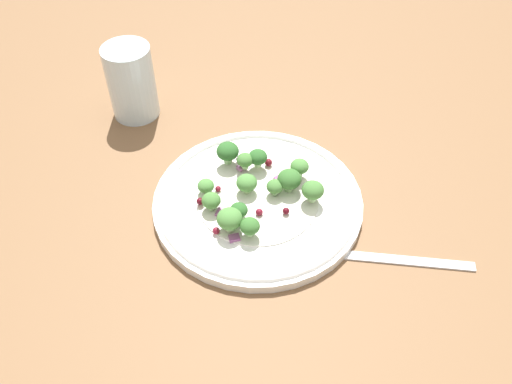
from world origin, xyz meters
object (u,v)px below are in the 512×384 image
Objects in this scene: broccoli_floret_2 at (230,219)px; plate at (256,202)px; broccoli_floret_1 at (248,182)px; broccoli_floret_0 at (211,201)px; fork at (380,258)px; water_glass at (131,82)px.

plate is at bearing 95.92° from broccoli_floret_2.
broccoli_floret_0 is at bearing -106.60° from broccoli_floret_1.
broccoli_floret_0 is 20.35cm from fork.
plate is at bearing -16.60° from broccoli_floret_1.
plate is 2.66cm from broccoli_floret_1.
broccoli_floret_0 reaches higher than fork.
broccoli_floret_1 is 0.15× the size of fork.
fork is 1.58× the size of water_glass.
broccoli_floret_0 is at bearing -21.00° from water_glass.
plate is 25.88cm from water_glass.
broccoli_floret_0 is 5.18cm from broccoli_floret_1.
broccoli_floret_1 is (1.48, 4.96, -0.00)cm from broccoli_floret_0.
broccoli_floret_1 reaches higher than fork.
fork is at bearing 27.59° from broccoli_floret_2.
broccoli_floret_0 is at bearing 163.55° from broccoli_floret_2.
water_glass reaches higher than fork.
broccoli_floret_0 is 3.93cm from broccoli_floret_2.
water_glass reaches higher than broccoli_floret_0.
broccoli_floret_2 is (0.58, -5.56, 2.41)cm from plate.
plate is 1.52× the size of fork.
broccoli_floret_1 is at bearing -173.83° from fork.
fork is (17.51, 1.89, -2.60)cm from broccoli_floret_1.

